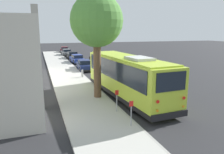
# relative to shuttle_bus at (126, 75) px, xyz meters

# --- Properties ---
(ground_plane) EXTENTS (160.00, 160.00, 0.00)m
(ground_plane) POSITION_rel_shuttle_bus_xyz_m (-0.28, -0.27, -1.76)
(ground_plane) COLOR #28282B
(sidewalk_slab) EXTENTS (80.00, 3.51, 0.15)m
(sidewalk_slab) POSITION_rel_shuttle_bus_xyz_m (-0.28, 3.31, -1.69)
(sidewalk_slab) COLOR #B2AFA8
(sidewalk_slab) RESTS_ON ground
(curb_strip) EXTENTS (80.00, 0.14, 0.15)m
(curb_strip) POSITION_rel_shuttle_bus_xyz_m (-0.28, 1.48, -1.69)
(curb_strip) COLOR #9D9A94
(curb_strip) RESTS_ON ground
(shuttle_bus) EXTENTS (10.85, 3.30, 3.29)m
(shuttle_bus) POSITION_rel_shuttle_bus_xyz_m (0.00, 0.00, 0.00)
(shuttle_bus) COLOR #ADC633
(shuttle_bus) RESTS_ON ground
(parked_sedan_navy) EXTENTS (4.62, 1.85, 1.32)m
(parked_sedan_navy) POSITION_rel_shuttle_bus_xyz_m (12.86, 0.56, -1.15)
(parked_sedan_navy) COLOR #19234C
(parked_sedan_navy) RESTS_ON ground
(parked_sedan_blue) EXTENTS (4.45, 1.83, 1.33)m
(parked_sedan_blue) POSITION_rel_shuttle_bus_xyz_m (19.47, 0.37, -1.14)
(parked_sedan_blue) COLOR navy
(parked_sedan_blue) RESTS_ON ground
(parked_sedan_black) EXTENTS (4.40, 1.85, 1.29)m
(parked_sedan_black) POSITION_rel_shuttle_bus_xyz_m (25.01, 0.25, -1.16)
(parked_sedan_black) COLOR black
(parked_sedan_black) RESTS_ON ground
(parked_sedan_gray) EXTENTS (4.54, 1.95, 1.33)m
(parked_sedan_gray) POSITION_rel_shuttle_bus_xyz_m (30.81, 0.57, -1.14)
(parked_sedan_gray) COLOR slate
(parked_sedan_gray) RESTS_ON ground
(parked_sedan_maroon) EXTENTS (4.17, 1.84, 1.32)m
(parked_sedan_maroon) POSITION_rel_shuttle_bus_xyz_m (37.48, 0.18, -1.15)
(parked_sedan_maroon) COLOR maroon
(parked_sedan_maroon) RESTS_ON ground
(street_tree) EXTENTS (3.74, 3.74, 7.97)m
(street_tree) POSITION_rel_shuttle_bus_xyz_m (0.46, 2.16, 4.13)
(street_tree) COLOR brown
(street_tree) RESTS_ON sidewalk_slab
(sign_post_near) EXTENTS (0.06, 0.22, 1.33)m
(sign_post_near) POSITION_rel_shuttle_bus_xyz_m (-5.13, 1.86, -0.92)
(sign_post_near) COLOR gray
(sign_post_near) RESTS_ON sidewalk_slab
(sign_post_far) EXTENTS (0.06, 0.22, 1.34)m
(sign_post_far) POSITION_rel_shuttle_bus_xyz_m (-2.98, 1.86, -0.92)
(sign_post_far) COLOR gray
(sign_post_far) RESTS_ON sidewalk_slab
(fire_hydrant) EXTENTS (0.22, 0.22, 0.81)m
(fire_hydrant) POSITION_rel_shuttle_bus_xyz_m (7.79, 1.84, -1.21)
(fire_hydrant) COLOR #99999E
(fire_hydrant) RESTS_ON sidewalk_slab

